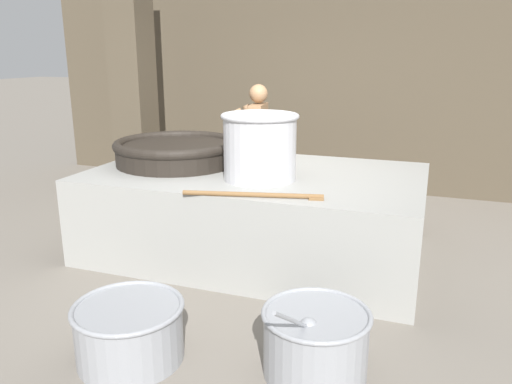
{
  "coord_description": "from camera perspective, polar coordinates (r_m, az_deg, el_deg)",
  "views": [
    {
      "loc": [
        1.61,
        -4.52,
        1.99
      ],
      "look_at": [
        0.0,
        0.0,
        0.64
      ],
      "focal_mm": 35.0,
      "sensor_mm": 36.0,
      "label": 1
    }
  ],
  "objects": [
    {
      "name": "stirring_paddle",
      "position": [
        4.04,
        0.42,
        -0.34
      ],
      "size": [
        1.14,
        0.33,
        0.04
      ],
      "rotation": [
        0.0,
        0.0,
        0.23
      ],
      "color": "brown",
      "rests_on": "hearth_platform"
    },
    {
      "name": "cook",
      "position": [
        6.23,
        0.19,
        5.4
      ],
      "size": [
        0.41,
        0.62,
        1.62
      ],
      "rotation": [
        0.0,
        0.0,
        3.28
      ],
      "color": "#9E7551",
      "rests_on": "ground_plane"
    },
    {
      "name": "ground_plane",
      "position": [
        5.19,
        0.0,
        -6.81
      ],
      "size": [
        60.0,
        60.0,
        0.0
      ],
      "primitive_type": "plane",
      "color": "slate"
    },
    {
      "name": "support_pillar",
      "position": [
        7.16,
        -13.97,
        13.62
      ],
      "size": [
        0.47,
        0.47,
        3.57
      ],
      "primitive_type": "cube",
      "color": "#4C4233",
      "rests_on": "ground_plane"
    },
    {
      "name": "prep_bowl_meat",
      "position": [
        3.53,
        -14.27,
        -14.95
      ],
      "size": [
        0.74,
        0.74,
        0.4
      ],
      "color": "gray",
      "rests_on": "ground_plane"
    },
    {
      "name": "hearth_platform",
      "position": [
        5.04,
        0.0,
        -2.33
      ],
      "size": [
        3.22,
        1.93,
        0.85
      ],
      "color": "gray",
      "rests_on": "ground_plane"
    },
    {
      "name": "back_wall",
      "position": [
        7.6,
        7.6,
        14.02
      ],
      "size": [
        8.95,
        0.24,
        3.57
      ],
      "primitive_type": "cube",
      "color": "#4C4233",
      "rests_on": "ground_plane"
    },
    {
      "name": "prep_bowl_vegetables",
      "position": [
        3.31,
        6.82,
        -16.37
      ],
      "size": [
        0.7,
        0.9,
        0.7
      ],
      "color": "gray",
      "rests_on": "ground_plane"
    },
    {
      "name": "stock_pot",
      "position": [
        4.55,
        0.44,
        5.34
      ],
      "size": [
        0.71,
        0.71,
        0.61
      ],
      "color": "#B7B7BC",
      "rests_on": "hearth_platform"
    },
    {
      "name": "giant_wok_near",
      "position": [
        5.32,
        -9.02,
        4.71
      ],
      "size": [
        1.31,
        1.31,
        0.26
      ],
      "color": "black",
      "rests_on": "hearth_platform"
    }
  ]
}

